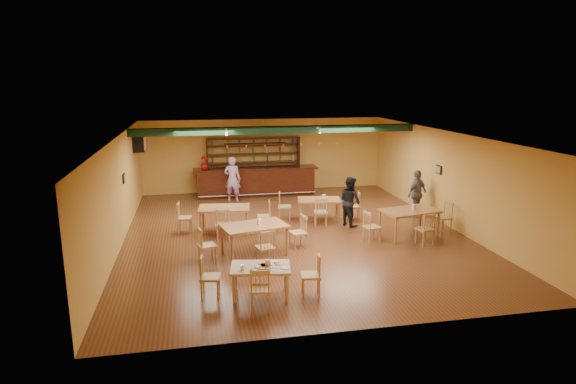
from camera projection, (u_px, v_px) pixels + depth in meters
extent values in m
plane|color=#5C2D1A|center=(293.00, 233.00, 14.76)|extent=(12.00, 12.00, 0.00)
cube|color=black|center=(277.00, 130.00, 16.78)|extent=(10.00, 0.30, 0.25)
cube|color=white|center=(224.00, 127.00, 17.00)|extent=(0.05, 2.50, 0.05)
cube|color=white|center=(312.00, 126.00, 17.60)|extent=(0.05, 2.50, 0.05)
cube|color=white|center=(139.00, 143.00, 17.34)|extent=(0.34, 0.70, 0.48)
cube|color=black|center=(124.00, 178.00, 14.39)|extent=(0.04, 0.34, 0.28)
cube|color=black|center=(439.00, 170.00, 15.79)|extent=(0.04, 0.34, 0.28)
cube|color=black|center=(256.00, 182.00, 19.46)|extent=(4.96, 0.85, 1.13)
cube|color=black|center=(254.00, 165.00, 19.93)|extent=(3.84, 0.40, 2.28)
imported|color=#AC110F|center=(204.00, 163.00, 18.89)|extent=(0.38, 0.38, 0.53)
cube|color=#986536|center=(225.00, 219.00, 14.82)|extent=(1.64, 1.10, 0.77)
cube|color=#986536|center=(319.00, 209.00, 16.08)|extent=(1.54, 1.09, 0.70)
cube|color=#986536|center=(254.00, 240.00, 12.80)|extent=(1.86, 1.37, 0.84)
cube|color=#986536|center=(409.00, 223.00, 14.30)|extent=(1.82, 1.30, 0.83)
cube|color=tan|center=(261.00, 281.00, 10.38)|extent=(1.37, 0.99, 0.68)
cylinder|color=silver|center=(265.00, 266.00, 10.32)|extent=(0.44, 0.44, 0.01)
cylinder|color=#EAE5C6|center=(242.00, 268.00, 10.08)|extent=(0.08, 0.08, 0.11)
cube|color=white|center=(274.00, 262.00, 10.53)|extent=(0.21, 0.17, 0.03)
cube|color=silver|center=(271.00, 264.00, 10.38)|extent=(0.33, 0.17, 0.00)
cylinder|color=white|center=(285.00, 268.00, 10.22)|extent=(0.25, 0.25, 0.01)
imported|color=#9C54B8|center=(232.00, 179.00, 18.41)|extent=(0.74, 0.60, 1.75)
imported|color=black|center=(350.00, 201.00, 15.37)|extent=(0.85, 0.94, 1.59)
imported|color=slate|center=(417.00, 193.00, 16.35)|extent=(1.02, 0.81, 1.62)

